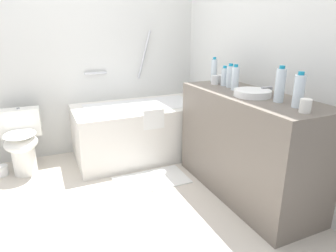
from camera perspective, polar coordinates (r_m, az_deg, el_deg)
name	(u,v)px	position (r m, az deg, el deg)	size (l,w,h in m)	color
ground_plane	(97,206)	(2.57, -13.65, -15.00)	(4.03, 4.03, 0.00)	beige
wall_back_tiled	(64,43)	(3.47, -19.53, 15.00)	(3.43, 0.10, 2.50)	silver
wall_right_mirror	(262,46)	(2.85, 17.81, 14.65)	(0.10, 2.92, 2.50)	silver
bathtub	(142,129)	(3.35, -5.13, -0.49)	(1.47, 0.80, 1.38)	silver
toilet	(22,140)	(3.26, -26.62, -2.50)	(0.39, 0.52, 0.64)	white
vanity_counter	(246,145)	(2.60, 15.03, -3.64)	(0.53, 1.39, 0.89)	#6B6056
sink_basin	(252,93)	(2.39, 16.13, 6.19)	(0.29, 0.29, 0.05)	white
sink_faucet	(270,91)	(2.50, 19.22, 6.52)	(0.11, 0.15, 0.07)	#A4A4AA
water_bottle_0	(230,76)	(2.71, 12.05, 9.46)	(0.07, 0.07, 0.21)	silver
water_bottle_1	(299,91)	(2.13, 24.15, 6.26)	(0.07, 0.07, 0.24)	silver
water_bottle_2	(224,77)	(2.78, 10.93, 9.44)	(0.06, 0.06, 0.18)	silver
water_bottle_3	(280,85)	(2.24, 21.02, 7.46)	(0.07, 0.07, 0.26)	silver
water_bottle_4	(214,70)	(2.96, 8.97, 10.64)	(0.06, 0.06, 0.24)	silver
water_bottle_5	(235,78)	(2.59, 12.96, 9.06)	(0.06, 0.06, 0.22)	silver
drinking_glass_0	(215,80)	(2.84, 9.13, 8.87)	(0.07, 0.07, 0.09)	white
drinking_glass_1	(221,79)	(2.89, 10.33, 8.94)	(0.06, 0.06, 0.08)	white
drinking_glass_2	(305,106)	(2.03, 25.22, 3.60)	(0.07, 0.07, 0.09)	white
bath_mat	(151,180)	(2.88, -3.25, -10.47)	(0.69, 0.40, 0.01)	white
toilet_paper_roll	(2,170)	(3.39, -29.60, -7.54)	(0.11, 0.11, 0.10)	white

